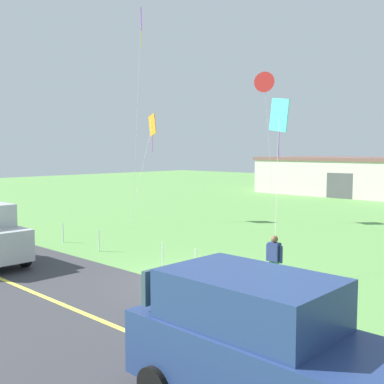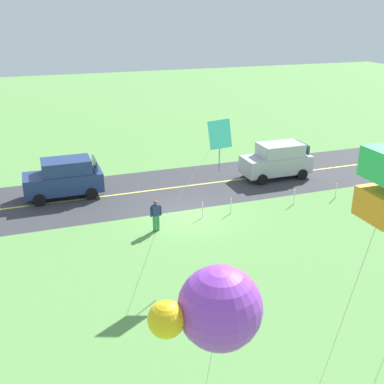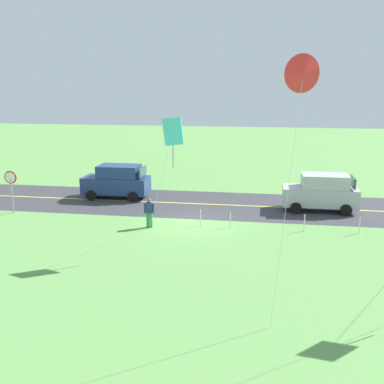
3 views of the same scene
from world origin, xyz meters
TOP-DOWN VIEW (x-y plane):
  - ground_plane at (0.00, 0.00)m, footprint 120.00×120.00m
  - asphalt_road at (0.00, -4.00)m, footprint 120.00×7.00m
  - road_centre_stripe at (0.00, -4.00)m, footprint 120.00×0.16m
  - car_suv_foreground at (5.84, -4.76)m, footprint 4.40×2.12m
  - car_parked_west_near at (-7.37, -3.62)m, footprint 4.40×2.12m
  - stop_sign at (10.79, -0.10)m, footprint 0.76×0.08m
  - person_adult_near at (2.06, 1.34)m, footprint 0.58×0.22m
  - kite_red_low at (0.11, 4.43)m, footprint 2.49×3.27m
  - kite_yellow_high at (-4.93, 10.65)m, footprint 1.17×0.65m
  - fence_post_0 at (-8.86, 0.70)m, footprint 0.05×0.05m
  - fence_post_1 at (-6.10, 0.70)m, footprint 0.05×0.05m
  - fence_post_2 at (-2.23, 0.70)m, footprint 0.05×0.05m
  - fence_post_3 at (-0.62, 0.70)m, footprint 0.05×0.05m

SIDE VIEW (x-z plane):
  - ground_plane at x=0.00m, z-range -0.10..0.00m
  - asphalt_road at x=0.00m, z-range 0.00..0.00m
  - road_centre_stripe at x=0.00m, z-range 0.00..0.01m
  - fence_post_0 at x=-8.86m, z-range 0.00..0.90m
  - fence_post_1 at x=-6.10m, z-range 0.00..0.90m
  - fence_post_2 at x=-2.23m, z-range 0.00..0.90m
  - fence_post_3 at x=-0.62m, z-range 0.00..0.90m
  - person_adult_near at x=2.06m, z-range 0.06..1.66m
  - car_suv_foreground at x=5.84m, z-range 0.03..2.27m
  - car_parked_west_near at x=-7.37m, z-range 0.03..2.27m
  - stop_sign at x=10.79m, z-range 0.52..3.08m
  - kite_red_low at x=0.11m, z-range 2.31..8.45m
  - kite_yellow_high at x=-4.93m, z-range 3.59..11.93m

